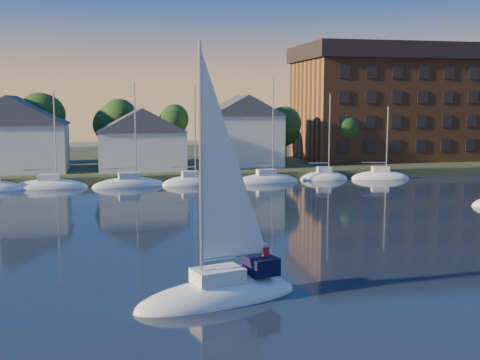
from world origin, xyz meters
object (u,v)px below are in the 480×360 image
object	(u,v)px
condo_block	(397,102)
hero_sailboat	(220,289)
clubhouse_centre	(142,138)
clubhouse_east	(243,130)
clubhouse_west	(13,133)

from	to	relation	value
condo_block	hero_sailboat	size ratio (longest dim) A/B	2.24
clubhouse_centre	hero_sailboat	xyz separation A→B (m)	(1.36, -50.95, -4.55)
clubhouse_east	hero_sailboat	xyz separation A→B (m)	(-12.64, -52.95, -5.42)
clubhouse_west	clubhouse_centre	xyz separation A→B (m)	(16.00, -1.00, -0.80)
clubhouse_west	clubhouse_east	size ratio (longest dim) A/B	1.30
clubhouse_west	clubhouse_east	bearing A→B (deg)	1.91
hero_sailboat	condo_block	bearing A→B (deg)	-139.24
clubhouse_west	clubhouse_centre	bearing A→B (deg)	-3.58
clubhouse_centre	condo_block	world-z (taller)	condo_block
clubhouse_west	condo_block	size ratio (longest dim) A/B	0.44
condo_block	hero_sailboat	xyz separation A→B (m)	(-38.64, -58.90, -9.21)
clubhouse_east	condo_block	size ratio (longest dim) A/B	0.34
clubhouse_west	hero_sailboat	bearing A→B (deg)	-71.52
hero_sailboat	clubhouse_west	bearing A→B (deg)	-87.50
clubhouse_centre	clubhouse_west	bearing A→B (deg)	176.42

